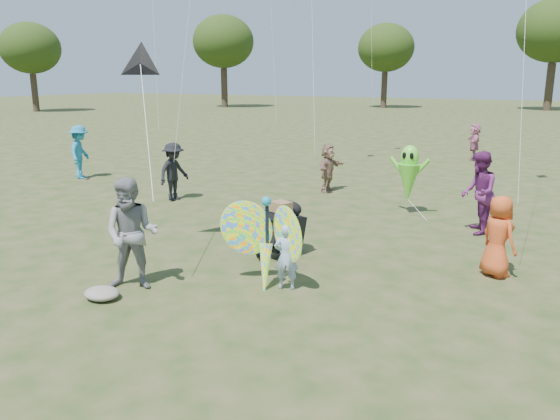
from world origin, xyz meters
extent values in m
plane|color=#51592B|center=(0.00, 0.00, 0.00)|extent=(160.00, 160.00, 0.00)
imported|color=#91AACE|center=(0.32, 0.74, 0.55)|extent=(0.46, 0.38, 1.10)
imported|color=gray|center=(-1.90, -0.38, 0.92)|extent=(1.10, 1.01, 1.83)
ellipsoid|color=gray|center=(-2.04, -0.97, 0.09)|extent=(0.58, 0.48, 0.19)
imported|color=#D24E21|center=(3.25, 2.97, 0.71)|extent=(0.82, 0.79, 1.42)
imported|color=black|center=(-5.43, 5.13, 0.80)|extent=(0.68, 1.08, 1.61)
imported|color=#97715D|center=(-2.11, 8.22, 0.72)|extent=(0.51, 1.35, 1.43)
imported|color=#662260|center=(2.53, 5.59, 0.91)|extent=(0.88, 1.02, 1.82)
imported|color=teal|center=(-10.32, 6.33, 0.90)|extent=(1.13, 1.33, 1.79)
imported|color=#BF6D8F|center=(0.76, 16.79, 0.75)|extent=(0.75, 1.46, 1.50)
cube|color=black|center=(-0.50, 2.17, 0.55)|extent=(0.73, 0.97, 0.71)
cube|color=black|center=(-0.50, 2.17, 0.22)|extent=(0.62, 0.78, 0.10)
ellipsoid|color=black|center=(-0.50, 2.42, 0.88)|extent=(0.51, 0.45, 0.33)
cylinder|color=black|center=(-0.74, 1.82, 0.15)|extent=(0.15, 0.30, 0.30)
cylinder|color=black|center=(-0.26, 1.82, 0.15)|extent=(0.15, 0.30, 0.30)
cylinder|color=black|center=(-0.50, 2.62, 0.11)|extent=(0.12, 0.22, 0.22)
cylinder|color=black|center=(-0.50, 1.69, 0.98)|extent=(0.42, 0.18, 0.03)
cube|color=#926D46|center=(-0.50, 2.12, 0.96)|extent=(0.42, 0.38, 0.26)
ellipsoid|color=red|center=(-0.42, 0.73, 0.93)|extent=(0.98, 0.71, 1.24)
ellipsoid|color=red|center=(0.34, 0.73, 0.93)|extent=(0.98, 0.71, 1.24)
cylinder|color=black|center=(-0.04, 0.75, 0.88)|extent=(0.06, 0.06, 1.00)
cone|color=red|center=(0.01, 0.58, 0.30)|extent=(0.36, 0.49, 0.93)
sphere|color=teal|center=(-0.04, 0.73, 1.43)|extent=(0.16, 0.16, 0.16)
cone|color=black|center=(-2.92, 1.21, 3.60)|extent=(0.89, 0.62, 0.81)
cylinder|color=silver|center=(-2.21, 0.47, 2.54)|extent=(1.44, 1.50, 2.13)
cone|color=#65DE34|center=(0.74, 6.55, 0.80)|extent=(0.56, 0.56, 0.95)
ellipsoid|color=#65DE34|center=(0.74, 6.55, 1.45)|extent=(0.44, 0.39, 0.57)
ellipsoid|color=black|center=(0.65, 6.37, 1.50)|extent=(0.10, 0.05, 0.17)
ellipsoid|color=black|center=(0.83, 6.37, 1.50)|extent=(0.10, 0.05, 0.17)
cylinder|color=#65DE34|center=(0.44, 6.55, 1.20)|extent=(0.43, 0.10, 0.49)
cylinder|color=#65DE34|center=(1.04, 6.55, 1.20)|extent=(0.43, 0.10, 0.49)
cylinder|color=silver|center=(1.04, 6.35, 0.20)|extent=(0.61, 0.41, 0.41)
cylinder|color=#3A2D21|center=(-30.00, 45.00, 2.10)|extent=(0.70, 0.70, 4.20)
ellipsoid|color=#2B4214|center=(-30.00, 45.00, 7.00)|extent=(6.60, 6.60, 5.61)
cylinder|color=#3A2D21|center=(-14.00, 52.00, 1.89)|extent=(0.63, 0.63, 3.78)
ellipsoid|color=#2B4214|center=(-14.00, 52.00, 6.30)|extent=(5.94, 5.94, 5.05)
cylinder|color=#3A2D21|center=(2.00, 55.00, 2.31)|extent=(0.77, 0.77, 4.62)
ellipsoid|color=#2B4214|center=(2.00, 55.00, 7.70)|extent=(7.26, 7.26, 6.17)
cylinder|color=#3A2D21|center=(-42.00, 30.00, 1.78)|extent=(0.59, 0.59, 3.57)
ellipsoid|color=#2B4214|center=(-42.00, 30.00, 5.95)|extent=(5.61, 5.61, 4.77)
camera|label=1|loc=(4.10, -6.69, 3.38)|focal=35.00mm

